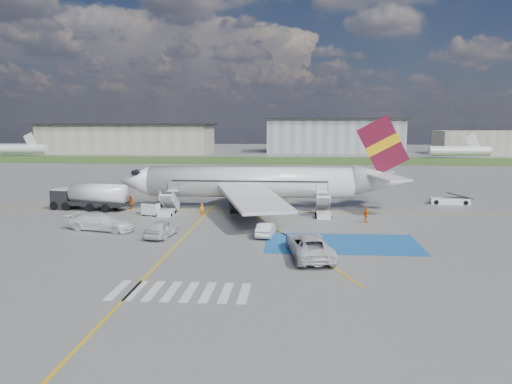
% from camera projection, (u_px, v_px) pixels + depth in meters
% --- Properties ---
extents(ground, '(400.00, 400.00, 0.00)m').
position_uv_depth(ground, '(238.00, 232.00, 50.27)').
color(ground, '#60605E').
rests_on(ground, ground).
extents(grass_strip, '(400.00, 30.00, 0.01)m').
position_uv_depth(grass_strip, '(275.00, 160.00, 144.07)').
color(grass_strip, '#2D4C1E').
rests_on(grass_strip, ground).
extents(taxiway_line_main, '(120.00, 0.20, 0.01)m').
position_uv_depth(taxiway_line_main, '(249.00, 211.00, 62.12)').
color(taxiway_line_main, gold).
rests_on(taxiway_line_main, ground).
extents(taxiway_line_cross, '(0.20, 60.00, 0.01)m').
position_uv_depth(taxiway_line_cross, '(164.00, 258.00, 40.77)').
color(taxiway_line_cross, gold).
rests_on(taxiway_line_cross, ground).
extents(taxiway_line_diag, '(20.71, 56.45, 0.01)m').
position_uv_depth(taxiway_line_diag, '(249.00, 211.00, 62.12)').
color(taxiway_line_diag, gold).
rests_on(taxiway_line_diag, ground).
extents(staging_box, '(14.00, 8.00, 0.01)m').
position_uv_depth(staging_box, '(342.00, 243.00, 45.57)').
color(staging_box, '#195396').
rests_on(staging_box, ground).
extents(crosswalk, '(9.00, 4.00, 0.01)m').
position_uv_depth(crosswalk, '(180.00, 292.00, 32.63)').
color(crosswalk, silver).
rests_on(crosswalk, ground).
extents(terminal_west, '(60.00, 22.00, 10.00)m').
position_uv_depth(terminal_west, '(128.00, 139.00, 182.07)').
color(terminal_west, gray).
rests_on(terminal_west, ground).
extents(terminal_centre, '(48.00, 18.00, 12.00)m').
position_uv_depth(terminal_centre, '(334.00, 136.00, 181.22)').
color(terminal_centre, gray).
rests_on(terminal_centre, ground).
extents(terminal_east, '(40.00, 16.00, 8.00)m').
position_uv_depth(terminal_east, '(498.00, 143.00, 170.45)').
color(terminal_east, gray).
rests_on(terminal_east, ground).
extents(airliner, '(36.81, 32.95, 11.92)m').
position_uv_depth(airliner, '(262.00, 182.00, 63.51)').
color(airliner, silver).
rests_on(airliner, ground).
extents(airstairs_fwd, '(1.90, 5.20, 3.60)m').
position_uv_depth(airstairs_fwd, '(167.00, 210.00, 59.49)').
color(airstairs_fwd, silver).
rests_on(airstairs_fwd, ground).
extents(airstairs_aft, '(1.90, 5.20, 3.60)m').
position_uv_depth(airstairs_aft, '(323.00, 212.00, 58.10)').
color(airstairs_aft, silver).
rests_on(airstairs_aft, ground).
extents(fuel_tanker, '(10.12, 4.30, 3.35)m').
position_uv_depth(fuel_tanker, '(90.00, 199.00, 62.87)').
color(fuel_tanker, black).
rests_on(fuel_tanker, ground).
extents(gpu_cart, '(2.17, 1.69, 1.60)m').
position_uv_depth(gpu_cart, '(151.00, 209.00, 59.16)').
color(gpu_cart, silver).
rests_on(gpu_cart, ground).
extents(belt_loader, '(5.52, 2.34, 1.62)m').
position_uv_depth(belt_loader, '(450.00, 201.00, 67.53)').
color(belt_loader, silver).
rests_on(belt_loader, ground).
extents(car_silver_a, '(2.73, 5.20, 1.69)m').
position_uv_depth(car_silver_a, '(162.00, 228.00, 48.09)').
color(car_silver_a, silver).
rests_on(car_silver_a, ground).
extents(car_silver_b, '(1.93, 4.28, 1.36)m').
position_uv_depth(car_silver_b, '(266.00, 229.00, 48.40)').
color(car_silver_b, silver).
rests_on(car_silver_b, ground).
extents(van_white_a, '(3.95, 7.00, 2.49)m').
position_uv_depth(van_white_a, '(309.00, 241.00, 41.16)').
color(van_white_a, silver).
rests_on(van_white_a, ground).
extents(van_white_b, '(5.85, 3.48, 2.14)m').
position_uv_depth(van_white_b, '(101.00, 220.00, 50.96)').
color(van_white_b, white).
rests_on(van_white_b, ground).
extents(crew_fwd, '(0.68, 0.57, 1.58)m').
position_uv_depth(crew_fwd, '(202.00, 210.00, 58.25)').
color(crew_fwd, orange).
rests_on(crew_fwd, ground).
extents(crew_nose, '(1.02, 1.05, 1.70)m').
position_uv_depth(crew_nose, '(131.00, 203.00, 63.36)').
color(crew_nose, '#E2580B').
rests_on(crew_nose, ground).
extents(crew_aft, '(0.67, 1.09, 1.73)m').
position_uv_depth(crew_aft, '(366.00, 215.00, 55.00)').
color(crew_aft, orange).
rests_on(crew_aft, ground).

